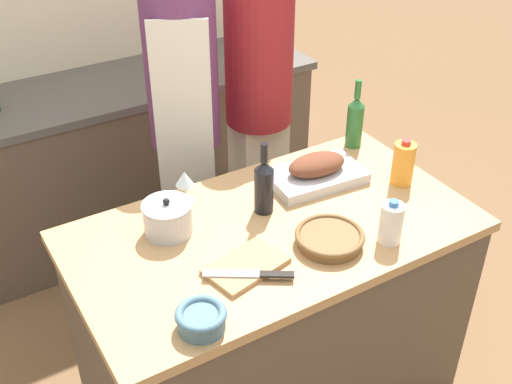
# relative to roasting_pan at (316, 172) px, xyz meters

# --- Properties ---
(kitchen_island) EXTENTS (1.44, 0.79, 0.89)m
(kitchen_island) POSITION_rel_roasting_pan_xyz_m (-0.30, -0.17, -0.49)
(kitchen_island) COLOR brown
(kitchen_island) RESTS_ON ground_plane
(back_counter) EXTENTS (2.00, 0.60, 0.90)m
(back_counter) POSITION_rel_roasting_pan_xyz_m (-0.30, 1.27, -0.49)
(back_counter) COLOR brown
(back_counter) RESTS_ON ground_plane
(roasting_pan) EXTENTS (0.38, 0.25, 0.12)m
(roasting_pan) POSITION_rel_roasting_pan_xyz_m (0.00, 0.00, 0.00)
(roasting_pan) COLOR #BCBCC1
(roasting_pan) RESTS_ON kitchen_island
(wicker_basket) EXTENTS (0.24, 0.24, 0.05)m
(wicker_basket) POSITION_rel_roasting_pan_xyz_m (-0.19, -0.35, -0.02)
(wicker_basket) COLOR brown
(wicker_basket) RESTS_ON kitchen_island
(cutting_board) EXTENTS (0.29, 0.22, 0.02)m
(cutting_board) POSITION_rel_roasting_pan_xyz_m (-0.50, -0.31, -0.04)
(cutting_board) COLOR #AD7F51
(cutting_board) RESTS_ON kitchen_island
(stock_pot) EXTENTS (0.17, 0.17, 0.14)m
(stock_pot) POSITION_rel_roasting_pan_xyz_m (-0.63, -0.00, 0.01)
(stock_pot) COLOR #B7B7BC
(stock_pot) RESTS_ON kitchen_island
(mixing_bowl) EXTENTS (0.15, 0.15, 0.07)m
(mixing_bowl) POSITION_rel_roasting_pan_xyz_m (-0.74, -0.47, -0.01)
(mixing_bowl) COLOR slate
(mixing_bowl) RESTS_ON kitchen_island
(juice_jug) EXTENTS (0.08, 0.08, 0.19)m
(juice_jug) POSITION_rel_roasting_pan_xyz_m (0.28, -0.18, 0.04)
(juice_jug) COLOR orange
(juice_jug) RESTS_ON kitchen_island
(milk_jug) EXTENTS (0.08, 0.08, 0.17)m
(milk_jug) POSITION_rel_roasting_pan_xyz_m (-0.00, -0.44, 0.03)
(milk_jug) COLOR white
(milk_jug) RESTS_ON kitchen_island
(wine_bottle_green) EXTENTS (0.07, 0.07, 0.28)m
(wine_bottle_green) POSITION_rel_roasting_pan_xyz_m (-0.28, -0.06, 0.07)
(wine_bottle_green) COLOR black
(wine_bottle_green) RESTS_ON kitchen_island
(wine_bottle_dark) EXTENTS (0.07, 0.07, 0.30)m
(wine_bottle_dark) POSITION_rel_roasting_pan_xyz_m (0.30, 0.15, 0.07)
(wine_bottle_dark) COLOR #28662D
(wine_bottle_dark) RESTS_ON kitchen_island
(wine_glass_left) EXTENTS (0.07, 0.07, 0.13)m
(wine_glass_left) POSITION_rel_roasting_pan_xyz_m (-0.50, 0.13, 0.05)
(wine_glass_left) COLOR silver
(wine_glass_left) RESTS_ON kitchen_island
(knife_chef) EXTENTS (0.26, 0.18, 0.01)m
(knife_chef) POSITION_rel_roasting_pan_xyz_m (-0.51, -0.37, -0.02)
(knife_chef) COLOR #B7B7BC
(knife_chef) RESTS_ON cutting_board
(condiment_bottle_tall) EXTENTS (0.07, 0.07, 0.21)m
(condiment_bottle_tall) POSITION_rel_roasting_pan_xyz_m (-0.08, 1.20, 0.06)
(condiment_bottle_tall) COLOR #332D28
(condiment_bottle_tall) RESTS_ON back_counter
(person_cook_aproned) EXTENTS (0.33, 0.34, 1.77)m
(person_cook_aproned) POSITION_rel_roasting_pan_xyz_m (-0.27, 0.61, 0.06)
(person_cook_aproned) COLOR beige
(person_cook_aproned) RESTS_ON ground_plane
(person_cook_guest) EXTENTS (0.31, 0.31, 1.81)m
(person_cook_guest) POSITION_rel_roasting_pan_xyz_m (0.10, 0.60, 0.08)
(person_cook_guest) COLOR beige
(person_cook_guest) RESTS_ON ground_plane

